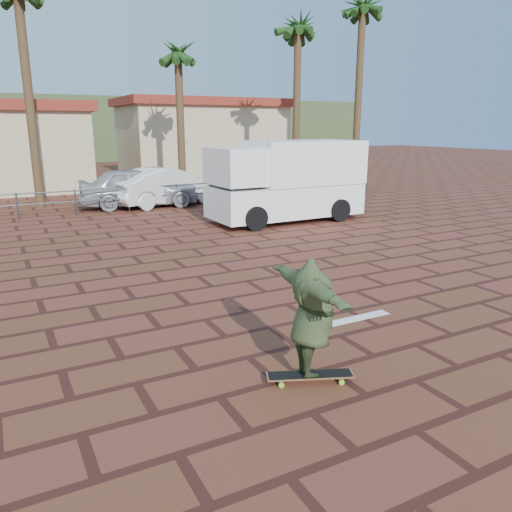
# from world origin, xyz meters

# --- Properties ---
(ground) EXTENTS (120.00, 120.00, 0.00)m
(ground) POSITION_xyz_m (0.00, 0.00, 0.00)
(ground) COLOR maroon
(ground) RESTS_ON ground
(paint_stripe) EXTENTS (1.40, 0.22, 0.01)m
(paint_stripe) POSITION_xyz_m (0.70, -1.20, 0.00)
(paint_stripe) COLOR white
(paint_stripe) RESTS_ON ground
(guardrail) EXTENTS (24.06, 0.06, 1.00)m
(guardrail) POSITION_xyz_m (0.00, 12.00, 0.68)
(guardrail) COLOR #47494F
(guardrail) RESTS_ON ground
(palm_left) EXTENTS (2.40, 2.40, 9.45)m
(palm_left) POSITION_xyz_m (-3.00, 15.00, 7.95)
(palm_left) COLOR brown
(palm_left) RESTS_ON ground
(palm_center) EXTENTS (2.40, 2.40, 7.75)m
(palm_center) POSITION_xyz_m (3.50, 15.50, 6.36)
(palm_center) COLOR brown
(palm_center) RESTS_ON ground
(palm_right) EXTENTS (2.40, 2.40, 9.05)m
(palm_right) POSITION_xyz_m (9.00, 14.00, 7.58)
(palm_right) COLOR brown
(palm_right) RESTS_ON ground
(palm_far_right) EXTENTS (2.40, 2.40, 10.05)m
(palm_far_right) POSITION_xyz_m (12.00, 13.00, 8.51)
(palm_far_right) COLOR brown
(palm_far_right) RESTS_ON ground
(building_east) EXTENTS (10.60, 6.60, 5.00)m
(building_east) POSITION_xyz_m (8.00, 24.00, 2.54)
(building_east) COLOR beige
(building_east) RESTS_ON ground
(hill_front) EXTENTS (70.00, 18.00, 6.00)m
(hill_front) POSITION_xyz_m (0.00, 50.00, 3.00)
(hill_front) COLOR #384C28
(hill_front) RESTS_ON ground
(longboard) EXTENTS (1.17, 0.68, 0.11)m
(longboard) POSITION_xyz_m (-1.27, -2.70, 0.09)
(longboard) COLOR olive
(longboard) RESTS_ON ground
(skateboarder) EXTENTS (0.73, 2.02, 1.61)m
(skateboarder) POSITION_xyz_m (-1.27, -2.70, 0.92)
(skateboarder) COLOR #344223
(skateboarder) RESTS_ON longboard
(campervan) EXTENTS (5.45, 2.45, 2.80)m
(campervan) POSITION_xyz_m (4.54, 7.49, 1.47)
(campervan) COLOR white
(campervan) RESTS_ON ground
(car_silver) EXTENTS (5.08, 2.55, 1.66)m
(car_silver) POSITION_xyz_m (0.69, 13.00, 0.83)
(car_silver) COLOR #A7A9AE
(car_silver) RESTS_ON ground
(car_white) EXTENTS (5.13, 2.89, 1.60)m
(car_white) POSITION_xyz_m (1.90, 13.00, 0.80)
(car_white) COLOR white
(car_white) RESTS_ON ground
(street_sign) EXTENTS (0.47, 0.20, 2.38)m
(street_sign) POSITION_xyz_m (9.68, 10.00, 1.66)
(street_sign) COLOR gray
(street_sign) RESTS_ON ground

